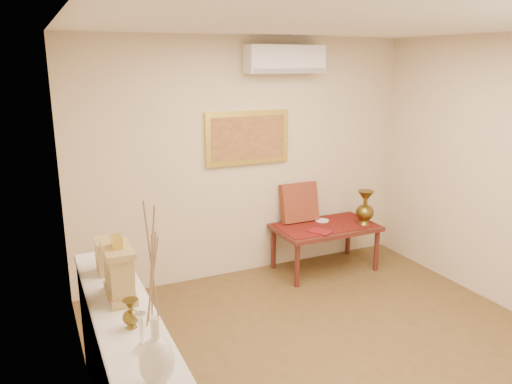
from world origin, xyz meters
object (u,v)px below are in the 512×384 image
brass_urn_tall (365,204)px  mantel_clock (119,271)px  white_vase (153,299)px  low_table (325,231)px  display_ledge (127,377)px  wooden_chest (108,256)px

brass_urn_tall → mantel_clock: (-3.09, -1.58, 0.35)m
white_vase → low_table: bearing=45.7°
white_vase → display_ledge: size_ratio=0.43×
brass_urn_tall → wooden_chest: (-3.10, -1.15, 0.30)m
brass_urn_tall → white_vase: bearing=-140.4°
white_vase → wooden_chest: size_ratio=3.59×
low_table → mantel_clock: bearing=-146.7°
display_ledge → wooden_chest: bearing=88.3°
white_vase → low_table: white_vase is taller
display_ledge → low_table: display_ledge is taller
low_table → display_ledge: bearing=-144.9°
white_vase → display_ledge: 1.25m
wooden_chest → low_table: (2.66, 1.31, -0.62)m
mantel_clock → wooden_chest: bearing=90.9°
white_vase → mantel_clock: size_ratio=2.14×
display_ledge → mantel_clock: mantel_clock is taller
white_vase → low_table: size_ratio=0.73×
white_vase → low_table: 3.91m
brass_urn_tall → mantel_clock: size_ratio=1.19×
mantel_clock → low_table: mantel_clock is taller
brass_urn_tall → wooden_chest: wooden_chest is taller
wooden_chest → low_table: bearing=26.2°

